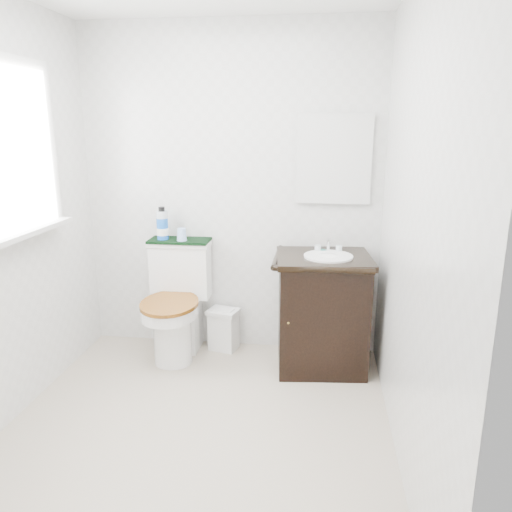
% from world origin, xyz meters
% --- Properties ---
extents(floor, '(2.40, 2.40, 0.00)m').
position_xyz_m(floor, '(0.00, 0.00, 0.00)').
color(floor, '#BAAE96').
rests_on(floor, ground).
extents(wall_back, '(2.40, 0.00, 2.40)m').
position_xyz_m(wall_back, '(0.00, 1.20, 1.20)').
color(wall_back, silver).
rests_on(wall_back, ground).
extents(wall_front, '(2.40, 0.00, 2.40)m').
position_xyz_m(wall_front, '(0.00, -1.20, 1.20)').
color(wall_front, silver).
rests_on(wall_front, ground).
extents(wall_right, '(0.00, 2.40, 2.40)m').
position_xyz_m(wall_right, '(1.10, 0.00, 1.20)').
color(wall_right, silver).
rests_on(wall_right, ground).
extents(window, '(0.02, 0.70, 0.90)m').
position_xyz_m(window, '(-1.07, 0.25, 1.55)').
color(window, white).
rests_on(window, wall_left).
extents(mirror, '(0.50, 0.02, 0.60)m').
position_xyz_m(mirror, '(0.74, 1.18, 1.45)').
color(mirror, silver).
rests_on(mirror, wall_back).
extents(toilet, '(0.46, 0.65, 0.84)m').
position_xyz_m(toilet, '(-0.37, 0.97, 0.37)').
color(toilet, white).
rests_on(toilet, floor).
extents(vanity, '(0.69, 0.61, 0.92)m').
position_xyz_m(vanity, '(0.69, 0.90, 0.43)').
color(vanity, black).
rests_on(vanity, floor).
extents(trash_bin, '(0.26, 0.23, 0.32)m').
position_xyz_m(trash_bin, '(-0.05, 1.09, 0.16)').
color(trash_bin, white).
rests_on(trash_bin, floor).
extents(towel, '(0.45, 0.22, 0.02)m').
position_xyz_m(towel, '(-0.37, 1.09, 0.85)').
color(towel, black).
rests_on(towel, toilet).
extents(mouthwash_bottle, '(0.08, 0.08, 0.24)m').
position_xyz_m(mouthwash_bottle, '(-0.49, 1.08, 0.97)').
color(mouthwash_bottle, blue).
rests_on(mouthwash_bottle, towel).
extents(cup, '(0.07, 0.07, 0.09)m').
position_xyz_m(cup, '(-0.34, 1.05, 0.91)').
color(cup, '#97BDF7').
rests_on(cup, towel).
extents(soap_bar, '(0.07, 0.05, 0.02)m').
position_xyz_m(soap_bar, '(0.68, 1.02, 0.83)').
color(soap_bar, '#166B5F').
rests_on(soap_bar, vanity).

